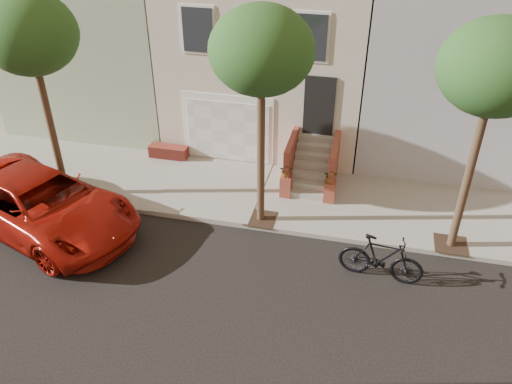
# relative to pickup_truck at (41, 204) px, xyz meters

# --- Properties ---
(ground) EXTENTS (90.00, 90.00, 0.00)m
(ground) POSITION_rel_pickup_truck_xyz_m (5.15, -2.19, -0.87)
(ground) COLOR black
(ground) RESTS_ON ground
(sidewalk) EXTENTS (40.00, 3.70, 0.15)m
(sidewalk) POSITION_rel_pickup_truck_xyz_m (5.15, 3.16, -0.79)
(sidewalk) COLOR gray
(sidewalk) RESTS_ON ground
(house_row) EXTENTS (33.10, 11.70, 7.00)m
(house_row) POSITION_rel_pickup_truck_xyz_m (5.15, 9.00, 2.78)
(house_row) COLOR #BDB1A1
(house_row) RESTS_ON sidewalk
(tree_left) EXTENTS (2.70, 2.57, 6.30)m
(tree_left) POSITION_rel_pickup_truck_xyz_m (-0.35, 1.71, 4.39)
(tree_left) COLOR #2D2116
(tree_left) RESTS_ON sidewalk
(tree_mid) EXTENTS (2.70, 2.57, 6.30)m
(tree_mid) POSITION_rel_pickup_truck_xyz_m (6.15, 1.71, 4.39)
(tree_mid) COLOR #2D2116
(tree_mid) RESTS_ON sidewalk
(tree_right) EXTENTS (2.70, 2.57, 6.30)m
(tree_right) POSITION_rel_pickup_truck_xyz_m (11.65, 1.71, 4.39)
(tree_right) COLOR #2D2116
(tree_right) RESTS_ON sidewalk
(pickup_truck) EXTENTS (6.83, 4.78, 1.73)m
(pickup_truck) POSITION_rel_pickup_truck_xyz_m (0.00, 0.00, 0.00)
(pickup_truck) COLOR maroon
(pickup_truck) RESTS_ON ground
(motorcycle) EXTENTS (2.23, 0.84, 1.31)m
(motorcycle) POSITION_rel_pickup_truck_xyz_m (9.71, 0.02, -0.21)
(motorcycle) COLOR black
(motorcycle) RESTS_ON ground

